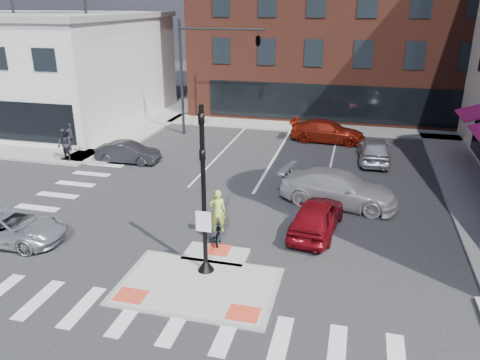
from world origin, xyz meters
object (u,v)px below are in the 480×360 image
(silver_suv, at_px, (10,227))
(white_pickup, at_px, (339,188))
(bg_car_red, at_px, (328,131))
(pedestrian_b, at_px, (71,136))
(red_sedan, at_px, (317,216))
(cyclist, at_px, (218,224))
(bg_car_dark, at_px, (128,152))
(bg_car_silver, at_px, (374,150))
(pedestrian_a, at_px, (65,145))

(silver_suv, xyz_separation_m, white_pickup, (12.60, 7.07, 0.17))
(bg_car_red, distance_m, pedestrian_b, 17.03)
(red_sedan, bearing_deg, silver_suv, 25.03)
(cyclist, bearing_deg, silver_suv, 1.42)
(red_sedan, height_order, bg_car_dark, red_sedan)
(bg_car_silver, xyz_separation_m, pedestrian_b, (-18.81, -2.78, 0.29))
(white_pickup, height_order, bg_car_dark, white_pickup)
(red_sedan, bearing_deg, pedestrian_b, -17.41)
(pedestrian_b, bearing_deg, cyclist, -71.09)
(white_pickup, relative_size, pedestrian_b, 3.11)
(white_pickup, bearing_deg, bg_car_dark, 85.38)
(bg_car_dark, relative_size, pedestrian_a, 1.96)
(red_sedan, bearing_deg, bg_car_silver, -96.48)
(silver_suv, distance_m, pedestrian_b, 12.15)
(white_pickup, xyz_separation_m, pedestrian_b, (-17.07, 4.22, 0.24))
(silver_suv, height_order, pedestrian_b, pedestrian_b)
(red_sedan, height_order, pedestrian_b, pedestrian_b)
(silver_suv, distance_m, bg_car_dark, 10.29)
(silver_suv, xyz_separation_m, bg_car_silver, (14.34, 14.08, 0.12))
(white_pickup, relative_size, pedestrian_a, 2.86)
(red_sedan, distance_m, cyclist, 4.16)
(silver_suv, xyz_separation_m, pedestrian_b, (-4.47, 11.29, 0.41))
(silver_suv, xyz_separation_m, red_sedan, (11.89, 3.86, 0.10))
(silver_suv, relative_size, pedestrian_b, 2.55)
(silver_suv, relative_size, bg_car_dark, 1.20)
(red_sedan, xyz_separation_m, pedestrian_a, (-15.50, 5.43, 0.39))
(white_pickup, distance_m, bg_car_silver, 7.21)
(pedestrian_a, bearing_deg, bg_car_silver, 33.49)
(white_pickup, relative_size, cyclist, 2.48)
(bg_car_silver, height_order, pedestrian_b, pedestrian_b)
(bg_car_silver, bearing_deg, pedestrian_a, 12.74)
(silver_suv, bearing_deg, bg_car_silver, -47.99)
(bg_car_red, relative_size, cyclist, 2.26)
(pedestrian_b, bearing_deg, bg_car_silver, -26.50)
(silver_suv, bearing_deg, bg_car_dark, -2.35)
(red_sedan, xyz_separation_m, cyclist, (-3.77, -1.77, 0.02))
(bg_car_dark, height_order, cyclist, cyclist)
(silver_suv, xyz_separation_m, bg_car_dark, (-0.02, 10.29, -0.01))
(bg_car_dark, bearing_deg, cyclist, -136.90)
(cyclist, height_order, pedestrian_a, cyclist)
(red_sedan, distance_m, bg_car_silver, 10.50)
(bg_car_red, xyz_separation_m, pedestrian_b, (-15.75, -6.47, 0.31))
(bg_car_dark, xyz_separation_m, bg_car_silver, (14.36, 3.78, 0.13))
(white_pickup, xyz_separation_m, bg_car_silver, (1.74, 7.00, -0.05))
(pedestrian_a, bearing_deg, bg_car_red, 48.19)
(bg_car_dark, distance_m, bg_car_red, 13.54)
(cyclist, bearing_deg, white_pickup, -145.07)
(silver_suv, relative_size, bg_car_silver, 1.03)
(bg_car_dark, relative_size, pedestrian_b, 2.13)
(bg_car_red, bearing_deg, white_pickup, -169.34)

